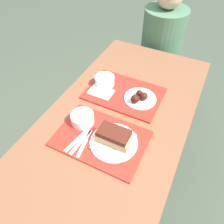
{
  "coord_description": "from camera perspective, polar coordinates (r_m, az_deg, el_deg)",
  "views": [
    {
      "loc": [
        0.33,
        -0.73,
        1.67
      ],
      "look_at": [
        -0.03,
        -0.01,
        0.81
      ],
      "focal_mm": 35.0,
      "sensor_mm": 36.0,
      "label": 1
    }
  ],
  "objects": [
    {
      "name": "condiment_packet",
      "position": [
        1.15,
        -2.01,
        -3.8
      ],
      "size": [
        0.04,
        0.03,
        0.01
      ],
      "color": "teal",
      "rests_on": "tray_near"
    },
    {
      "name": "person_seated_across",
      "position": [
        1.99,
        13.03,
        18.48
      ],
      "size": [
        0.35,
        0.35,
        0.74
      ],
      "color": "#477051",
      "rests_on": "picnic_bench_far"
    },
    {
      "name": "wings_plate_far",
      "position": [
        1.29,
        7.24,
        3.75
      ],
      "size": [
        0.19,
        0.19,
        0.06
      ],
      "color": "white",
      "rests_on": "tray_far"
    },
    {
      "name": "brisket_sandwich_plate",
      "position": [
        1.07,
        0.48,
        -6.95
      ],
      "size": [
        0.24,
        0.24,
        0.09
      ],
      "color": "white",
      "rests_on": "tray_near"
    },
    {
      "name": "bowl_coleslaw_near",
      "position": [
        1.16,
        -7.73,
        -1.58
      ],
      "size": [
        0.12,
        0.12,
        0.06
      ],
      "color": "white",
      "rests_on": "tray_near"
    },
    {
      "name": "napkin_far",
      "position": [
        1.34,
        -2.89,
        5.25
      ],
      "size": [
        0.14,
        0.1,
        0.01
      ],
      "color": "white",
      "rests_on": "tray_far"
    },
    {
      "name": "bowl_coleslaw_far",
      "position": [
        1.38,
        -1.93,
        8.32
      ],
      "size": [
        0.12,
        0.12,
        0.06
      ],
      "color": "white",
      "rests_on": "tray_far"
    },
    {
      "name": "ground_plane",
      "position": [
        1.86,
        0.84,
        -17.29
      ],
      "size": [
        12.0,
        12.0,
        0.0
      ],
      "primitive_type": "plane",
      "color": "#424C3D"
    },
    {
      "name": "plastic_knife_near",
      "position": [
        1.1,
        -7.2,
        -8.1
      ],
      "size": [
        0.04,
        0.17,
        0.0
      ],
      "color": "white",
      "rests_on": "tray_near"
    },
    {
      "name": "plastic_spoon_near",
      "position": [
        1.11,
        -9.14,
        -7.24
      ],
      "size": [
        0.05,
        0.17,
        0.0
      ],
      "color": "white",
      "rests_on": "tray_near"
    },
    {
      "name": "tray_near",
      "position": [
        1.12,
        -2.89,
        -6.92
      ],
      "size": [
        0.45,
        0.31,
        0.01
      ],
      "color": "red",
      "rests_on": "picnic_table"
    },
    {
      "name": "picnic_bench_far",
      "position": [
        2.18,
        12.49,
        9.22
      ],
      "size": [
        0.72,
        0.28,
        0.45
      ],
      "color": "brown",
      "rests_on": "ground_plane"
    },
    {
      "name": "picnic_table",
      "position": [
        1.3,
        1.15,
        -4.62
      ],
      "size": [
        0.76,
        1.54,
        0.77
      ],
      "color": "brown",
      "rests_on": "ground_plane"
    },
    {
      "name": "plastic_fork_near",
      "position": [
        1.1,
        -8.18,
        -7.67
      ],
      "size": [
        0.03,
        0.17,
        0.0
      ],
      "color": "white",
      "rests_on": "tray_near"
    },
    {
      "name": "tray_far",
      "position": [
        1.35,
        3.15,
        4.87
      ],
      "size": [
        0.45,
        0.31,
        0.01
      ],
      "color": "red",
      "rests_on": "picnic_table"
    }
  ]
}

